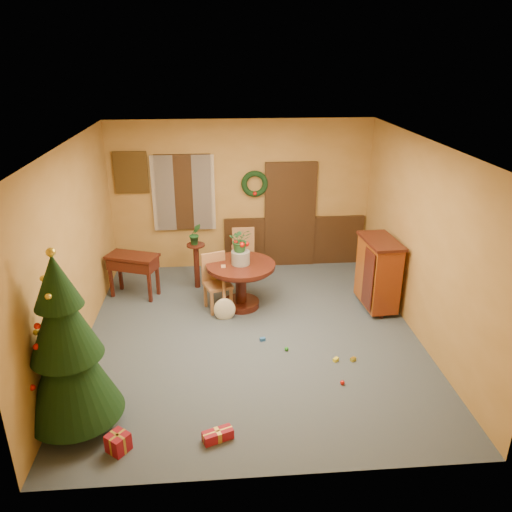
{
  "coord_description": "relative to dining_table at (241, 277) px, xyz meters",
  "views": [
    {
      "loc": [
        -0.47,
        -6.59,
        4.03
      ],
      "look_at": [
        0.09,
        0.4,
        1.15
      ],
      "focal_mm": 35.0,
      "sensor_mm": 36.0,
      "label": 1
    }
  ],
  "objects": [
    {
      "name": "plant_stand",
      "position": [
        -0.76,
        0.82,
        -0.03
      ],
      "size": [
        0.33,
        0.33,
        0.84
      ],
      "color": "black",
      "rests_on": "floor"
    },
    {
      "name": "dining_table",
      "position": [
        0.0,
        0.0,
        0.0
      ],
      "size": [
        1.15,
        1.15,
        0.79
      ],
      "color": "black",
      "rests_on": "floor"
    },
    {
      "name": "guitar",
      "position": [
        -0.29,
        -0.41,
        -0.14
      ],
      "size": [
        0.37,
        0.55,
        0.81
      ],
      "primitive_type": null,
      "rotation": [
        -0.49,
        0.0,
        -0.04
      ],
      "color": "beige",
      "rests_on": "floor"
    },
    {
      "name": "christmas_tree",
      "position": [
        -2.03,
        -2.77,
        0.5
      ],
      "size": [
        1.07,
        1.07,
        2.22
      ],
      "color": "#382111",
      "rests_on": "floor"
    },
    {
      "name": "toy_d",
      "position": [
        1.2,
        -2.27,
        -0.52
      ],
      "size": [
        0.06,
        0.06,
        0.06
      ],
      "primitive_type": "sphere",
      "color": "red",
      "rests_on": "floor"
    },
    {
      "name": "writing_desk",
      "position": [
        -1.85,
        0.57,
        0.03
      ],
      "size": [
        0.97,
        0.71,
        0.78
      ],
      "color": "black",
      "rests_on": "floor"
    },
    {
      "name": "centerpiece_plant",
      "position": [
        -0.0,
        0.0,
        0.66
      ],
      "size": [
        0.36,
        0.31,
        0.4
      ],
      "primitive_type": "imported",
      "color": "#1E4C23",
      "rests_on": "urn"
    },
    {
      "name": "sideboard",
      "position": [
        2.27,
        -0.2,
        0.1
      ],
      "size": [
        0.57,
        0.98,
        1.22
      ],
      "color": "#561209",
      "rests_on": "floor"
    },
    {
      "name": "stand_plant",
      "position": [
        -0.76,
        0.82,
        0.49
      ],
      "size": [
        0.26,
        0.23,
        0.39
      ],
      "primitive_type": "imported",
      "rotation": [
        0.0,
        0.0,
        0.31
      ],
      "color": "#19471E",
      "rests_on": "plant_stand"
    },
    {
      "name": "gift_d",
      "position": [
        -0.43,
        -3.14,
        -0.49
      ],
      "size": [
        0.37,
        0.25,
        0.12
      ],
      "color": "maroon",
      "rests_on": "floor"
    },
    {
      "name": "chair_near",
      "position": [
        -0.41,
        0.01,
        -0.04
      ],
      "size": [
        0.53,
        0.53,
        0.95
      ],
      "color": "#A86C43",
      "rests_on": "floor"
    },
    {
      "name": "toy_c",
      "position": [
        1.24,
        -1.74,
        -0.53
      ],
      "size": [
        0.09,
        0.09,
        0.05
      ],
      "primitive_type": "cube",
      "rotation": [
        0.0,
        0.0,
        0.71
      ],
      "color": "yellow",
      "rests_on": "floor"
    },
    {
      "name": "gift_c",
      "position": [
        -2.03,
        -2.73,
        -0.47
      ],
      "size": [
        0.34,
        0.3,
        0.16
      ],
      "color": "brown",
      "rests_on": "floor"
    },
    {
      "name": "chair_far",
      "position": [
        0.11,
        1.42,
        -0.03
      ],
      "size": [
        0.43,
        0.43,
        0.97
      ],
      "color": "#A86C43",
      "rests_on": "floor"
    },
    {
      "name": "toy_e",
      "position": [
        1.48,
        -1.75,
        -0.53
      ],
      "size": [
        0.09,
        0.08,
        0.05
      ],
      "primitive_type": "cube",
      "rotation": [
        0.0,
        0.0,
        0.56
      ],
      "color": "yellow",
      "rests_on": "floor"
    },
    {
      "name": "urn",
      "position": [
        0.0,
        0.0,
        0.35
      ],
      "size": [
        0.3,
        0.3,
        0.22
      ],
      "primitive_type": "cylinder",
      "color": "slate",
      "rests_on": "dining_table"
    },
    {
      "name": "toy_b",
      "position": [
        0.58,
        -1.42,
        -0.52
      ],
      "size": [
        0.06,
        0.06,
        0.06
      ],
      "primitive_type": "sphere",
      "color": "#227E22",
      "rests_on": "floor"
    },
    {
      "name": "gift_b",
      "position": [
        -1.51,
        -3.21,
        -0.45
      ],
      "size": [
        0.3,
        0.3,
        0.22
      ],
      "color": "maroon",
      "rests_on": "floor"
    },
    {
      "name": "gift_a",
      "position": [
        -2.03,
        -2.23,
        -0.47
      ],
      "size": [
        0.34,
        0.26,
        0.17
      ],
      "color": "brown",
      "rests_on": "floor"
    },
    {
      "name": "room_envelope",
      "position": [
        0.32,
        1.75,
        0.56
      ],
      "size": [
        5.5,
        5.5,
        5.5
      ],
      "color": "#36424F",
      "rests_on": "ground"
    },
    {
      "name": "toy_a",
      "position": [
        0.26,
        -1.12,
        -0.53
      ],
      "size": [
        0.09,
        0.07,
        0.05
      ],
      "primitive_type": "cube",
      "rotation": [
        0.0,
        0.0,
        0.35
      ],
      "color": "#275FAB",
      "rests_on": "floor"
    }
  ]
}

